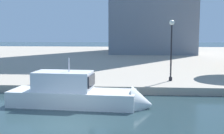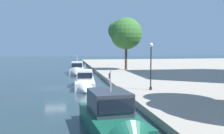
# 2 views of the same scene
# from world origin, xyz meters

# --- Properties ---
(ground_plane) EXTENTS (220.00, 220.00, 0.00)m
(ground_plane) POSITION_xyz_m (0.00, 0.00, 0.00)
(ground_plane) COLOR #23383D
(dock_promenade) EXTENTS (120.00, 55.00, 0.56)m
(dock_promenade) POSITION_xyz_m (0.00, 34.34, 0.28)
(dock_promenade) COLOR #A39989
(dock_promenade) RESTS_ON ground_plane
(motor_yacht_1) EXTENTS (8.64, 2.78, 3.71)m
(motor_yacht_1) POSITION_xyz_m (0.49, 3.50, 0.50)
(motor_yacht_1) COLOR silver
(motor_yacht_1) RESTS_ON ground_plane
(mooring_bollard_0) EXTENTS (0.32, 0.32, 0.79)m
(mooring_bollard_0) POSITION_xyz_m (-3.72, 7.22, 0.99)
(mooring_bollard_0) COLOR #2D2D33
(mooring_bollard_0) RESTS_ON dock_promenade
(lamp_post) EXTENTS (0.40, 0.40, 4.76)m
(lamp_post) POSITION_xyz_m (6.49, 9.72, 3.49)
(lamp_post) COLOR black
(lamp_post) RESTS_ON dock_promenade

